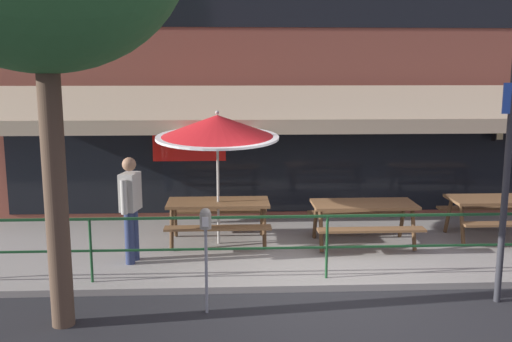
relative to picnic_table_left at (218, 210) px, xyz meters
name	(u,v)px	position (x,y,z in m)	size (l,w,h in m)	color
ground_plane	(329,292)	(1.63, -2.13, -0.71)	(120.00, 120.00, 0.00)	#232326
patio_deck	(310,246)	(1.63, -0.13, -0.66)	(15.00, 4.00, 0.10)	gray
restaurant_building	(297,61)	(1.63, 2.09, 2.64)	(15.00, 1.60, 6.73)	brown
patio_railing	(327,233)	(1.63, -1.83, 0.09)	(13.84, 0.04, 0.97)	#194723
picnic_table_left	(218,210)	(0.00, 0.00, 0.00)	(1.80, 1.42, 0.76)	brown
picnic_table_centre	(364,212)	(2.55, -0.24, 0.00)	(1.80, 1.42, 0.76)	brown
picnic_table_right	(499,207)	(5.11, 0.01, 0.00)	(1.80, 1.42, 0.76)	brown
patio_umbrella_left	(217,128)	(0.00, -0.03, 1.47)	(2.14, 2.14, 2.38)	#B7B2A8
pedestrian_walking	(131,204)	(-1.38, -0.95, 0.35)	(0.32, 0.61, 1.71)	navy
parking_meter_near	(206,229)	(-0.11, -2.76, 0.44)	(0.15, 0.16, 1.42)	gray
street_sign_pole	(508,159)	(3.89, -2.58, 1.29)	(0.28, 0.09, 3.89)	#2D2D33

